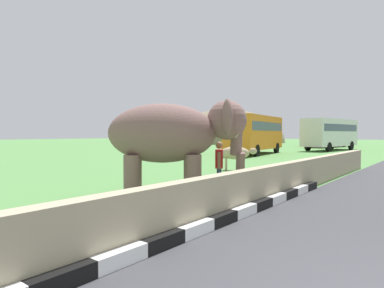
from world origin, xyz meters
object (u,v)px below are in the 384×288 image
elephant (175,135)px  cow_near (236,153)px  bus_red (328,132)px  person_handler (219,165)px  bus_white (330,132)px  bus_orange (255,132)px

elephant → cow_near: size_ratio=2.11×
bus_red → person_handler: bearing=-168.9°
person_handler → bus_red: (39.53, 7.76, 1.15)m
bus_red → cow_near: bus_red is taller
person_handler → bus_white: bus_white is taller
bus_red → cow_near: 33.76m
person_handler → bus_orange: bearing=24.1°
bus_white → cow_near: bus_white is taller
cow_near → person_handler: bearing=-153.9°
person_handler → cow_near: bearing=26.1°
bus_orange → cow_near: (-12.61, -5.39, -1.21)m
elephant → person_handler: 1.85m
bus_orange → bus_red: bearing=-1.7°
person_handler → bus_orange: bus_orange is taller
person_handler → cow_near: size_ratio=0.91×
elephant → person_handler: elephant is taller
elephant → bus_white: (31.79, 4.42, 0.21)m
bus_orange → cow_near: 13.77m
elephant → bus_orange: 21.72m
bus_orange → bus_red: same height
elephant → bus_white: size_ratio=0.41×
cow_near → bus_white: bearing=4.6°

